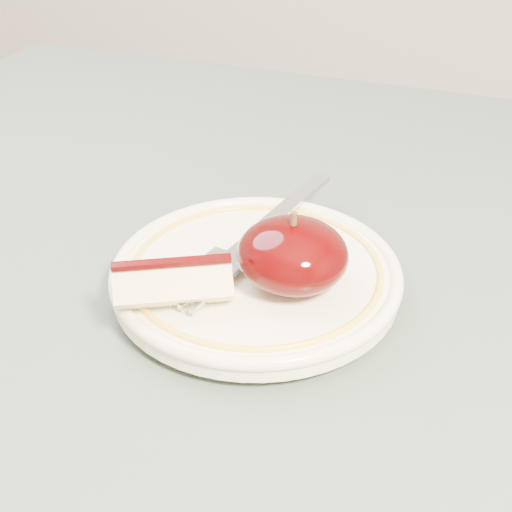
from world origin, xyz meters
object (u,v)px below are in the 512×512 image
(plate, at_px, (256,274))
(fork, at_px, (255,236))
(table, at_px, (233,420))
(apple_half, at_px, (292,255))

(plate, height_order, fork, fork)
(table, xyz_separation_m, fork, (-0.01, 0.06, 0.11))
(table, bearing_deg, plate, 81.86)
(plate, distance_m, apple_half, 0.04)
(table, relative_size, fork, 4.67)
(apple_half, distance_m, fork, 0.06)
(table, relative_size, apple_half, 13.11)
(table, height_order, plate, plate)
(plate, bearing_deg, fork, 111.84)
(table, xyz_separation_m, plate, (0.00, 0.03, 0.10))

